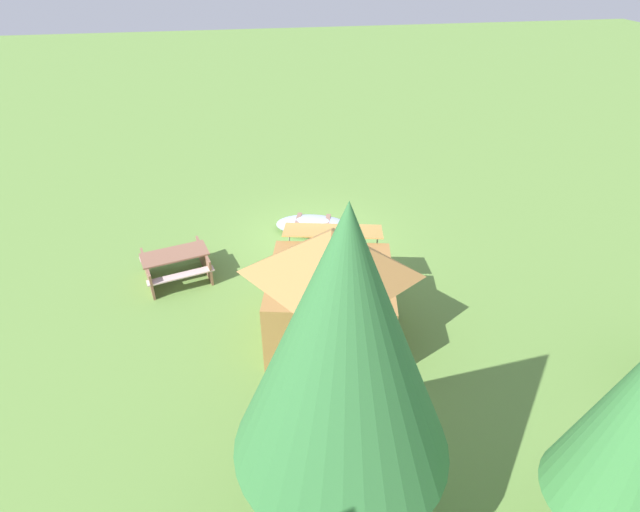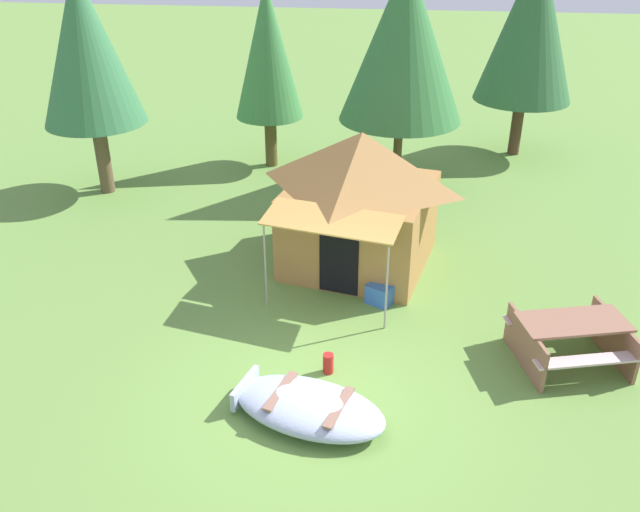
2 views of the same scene
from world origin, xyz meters
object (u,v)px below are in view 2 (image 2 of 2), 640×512
canvas_cabin_tent (360,198)px  pine_tree_back_left (531,23)px  fuel_can (328,363)px  pine_tree_far_center (85,48)px  pine_tree_back_right (268,51)px  beached_rowboat (308,407)px  picnic_table (571,336)px  pine_tree_side (404,41)px  cooler_box (379,295)px

canvas_cabin_tent → pine_tree_back_left: 8.62m
fuel_can → pine_tree_far_center: 9.97m
pine_tree_back_left → pine_tree_back_right: (-6.92, -1.84, -0.55)m
beached_rowboat → pine_tree_far_center: pine_tree_far_center is taller
picnic_table → pine_tree_far_center: pine_tree_far_center is taller
fuel_can → pine_tree_far_center: size_ratio=0.06×
canvas_cabin_tent → picnic_table: (3.63, -2.92, -0.97)m
pine_tree_far_center → pine_tree_side: (7.37, 1.26, 0.11)m
picnic_table → fuel_can: (-3.84, -0.79, -0.31)m
beached_rowboat → fuel_can: 1.12m
cooler_box → pine_tree_back_right: 8.30m
beached_rowboat → cooler_box: (0.87, 3.27, -0.02)m
picnic_table → pine_tree_side: bearing=112.5°
beached_rowboat → fuel_can: (0.16, 1.10, -0.04)m
fuel_can → pine_tree_back_right: size_ratio=0.07×
pine_tree_back_left → cooler_box: bearing=-111.9°
canvas_cabin_tent → picnic_table: bearing=-38.8°
cooler_box → pine_tree_back_right: bearing=115.8°
beached_rowboat → pine_tree_back_right: pine_tree_back_right is taller
canvas_cabin_tent → pine_tree_far_center: (-6.71, 3.01, 2.15)m
pine_tree_back_left → canvas_cabin_tent: bearing=-119.1°
cooler_box → canvas_cabin_tent: bearing=108.0°
cooler_box → pine_tree_far_center: pine_tree_far_center is taller
cooler_box → pine_tree_back_left: (3.54, 8.82, 3.51)m
picnic_table → pine_tree_side: (-2.98, 7.19, 3.22)m
fuel_can → pine_tree_back_left: bearing=68.8°
pine_tree_side → cooler_box: bearing=-91.5°
picnic_table → cooler_box: size_ratio=4.41×
fuel_can → pine_tree_far_center: pine_tree_far_center is taller
cooler_box → pine_tree_back_right: pine_tree_back_right is taller
cooler_box → fuel_can: cooler_box is taller
beached_rowboat → pine_tree_far_center: (-6.35, 7.83, 3.39)m
fuel_can → pine_tree_back_left: (4.25, 10.98, 3.53)m
pine_tree_far_center → beached_rowboat: bearing=-51.0°
pine_tree_far_center → picnic_table: bearing=-29.8°
canvas_cabin_tent → fuel_can: (-0.21, -3.72, -1.28)m
pine_tree_back_left → picnic_table: bearing=-92.3°
fuel_can → cooler_box: bearing=71.8°
cooler_box → pine_tree_far_center: (-7.22, 4.57, 3.41)m
pine_tree_far_center → cooler_box: bearing=-32.3°
canvas_cabin_tent → pine_tree_back_right: bearing=117.9°
beached_rowboat → cooler_box: 3.38m
pine_tree_back_right → pine_tree_side: pine_tree_side is taller
beached_rowboat → pine_tree_back_left: pine_tree_back_left is taller
beached_rowboat → fuel_can: size_ratio=7.42×
picnic_table → cooler_box: (-3.13, 1.37, -0.30)m
canvas_cabin_tent → pine_tree_far_center: 7.67m
cooler_box → pine_tree_back_right: size_ratio=0.09×
picnic_table → cooler_box: 3.43m
canvas_cabin_tent → pine_tree_back_right: size_ratio=0.84×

